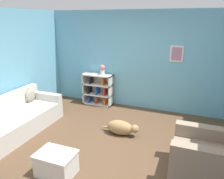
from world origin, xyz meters
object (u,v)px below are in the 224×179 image
bookshelf (98,89)px  recliner_chair (210,156)px  vase (102,69)px  dog (121,128)px  coffee_table (56,163)px  couch (16,119)px

bookshelf → recliner_chair: 3.65m
recliner_chair → vase: (-2.76, 2.18, 0.67)m
bookshelf → dog: bearing=-50.2°
recliner_chair → coffee_table: (-2.24, -0.82, -0.17)m
coffee_table → vase: 3.16m
bookshelf → vase: vase is taller
bookshelf → recliner_chair: bearing=-37.0°
couch → bookshelf: 2.38m
couch → bookshelf: bearing=65.8°
couch → coffee_table: couch is taller
vase → recliner_chair: bearing=-38.3°
dog → couch: bearing=-162.0°
couch → vase: vase is taller
couch → dog: 2.30m
recliner_chair → coffee_table: recliner_chair is taller
couch → dog: (2.19, 0.71, -0.12)m
couch → recliner_chair: 3.89m
bookshelf → coffee_table: bookshelf is taller
dog → bookshelf: bearing=129.8°
bookshelf → coffee_table: size_ratio=1.47×
couch → coffee_table: 1.86m
coffee_table → dog: bearing=71.1°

